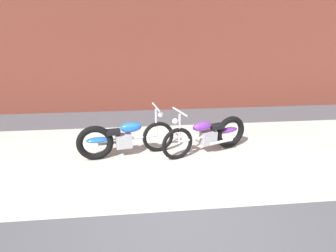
# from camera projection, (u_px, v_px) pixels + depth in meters

# --- Properties ---
(ground_plane) EXTENTS (80.00, 80.00, 0.00)m
(ground_plane) POSITION_uv_depth(u_px,v_px,m) (177.00, 211.00, 3.87)
(ground_plane) COLOR #47474C
(sidewalk_slab) EXTENTS (36.00, 3.50, 0.01)m
(sidewalk_slab) POSITION_uv_depth(u_px,v_px,m) (166.00, 156.00, 5.49)
(sidewalk_slab) COLOR #B2ADA3
(sidewalk_slab) RESTS_ON ground
(brick_building_wall) EXTENTS (36.00, 0.50, 5.70)m
(brick_building_wall) POSITION_uv_depth(u_px,v_px,m) (155.00, 14.00, 7.66)
(brick_building_wall) COLOR brown
(brick_building_wall) RESTS_ON ground
(motorcycle_blue) EXTENTS (1.99, 0.65, 1.03)m
(motorcycle_blue) POSITION_uv_depth(u_px,v_px,m) (120.00, 139.00, 5.35)
(motorcycle_blue) COLOR black
(motorcycle_blue) RESTS_ON ground
(motorcycle_purple) EXTENTS (1.93, 0.88, 1.03)m
(motorcycle_purple) POSITION_uv_depth(u_px,v_px,m) (211.00, 134.00, 5.55)
(motorcycle_purple) COLOR black
(motorcycle_purple) RESTS_ON ground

